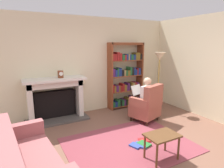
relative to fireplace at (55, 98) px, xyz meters
The scene contains 13 objects.
ground 2.57m from the fireplace, 67.01° to the right, with size 14.00×14.00×0.00m, color brown.
back_wall 1.26m from the fireplace, 14.33° to the left, with size 5.60×0.10×2.70m, color beige.
side_wall_right 3.85m from the fireplace, 16.16° to the right, with size 0.10×5.20×2.70m, color beige.
area_rug 2.30m from the fireplace, 64.00° to the right, with size 2.40×1.80×0.01m, color brown.
fireplace is the anchor object (origin of this frame).
mantel_clock 0.64m from the fireplace, 35.58° to the right, with size 0.14×0.14×0.18m.
bookshelf 2.19m from the fireplace, ahead, with size 1.11×0.32×2.00m.
armchair_reading 2.37m from the fireplace, 31.03° to the right, with size 0.80×0.79×0.97m.
seated_reader 2.28m from the fireplace, 29.11° to the right, with size 0.47×0.59×1.14m.
sofa_floral 2.46m from the fireplace, 110.58° to the right, with size 0.88×1.76×0.85m.
side_table 2.92m from the fireplace, 65.51° to the right, with size 0.56×0.39×0.46m.
scattered_books 2.50m from the fireplace, 60.92° to the right, with size 0.53×0.40×0.04m.
floor_lamp 3.04m from the fireplace, 14.08° to the right, with size 0.32×0.32×1.72m.
Camera 1 is at (-1.88, -2.53, 1.94)m, focal length 30.17 mm.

